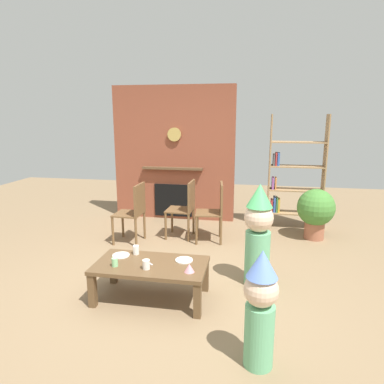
{
  "coord_description": "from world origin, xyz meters",
  "views": [
    {
      "loc": [
        0.86,
        -3.49,
        1.87
      ],
      "look_at": [
        0.15,
        0.4,
        0.99
      ],
      "focal_mm": 32.22,
      "sensor_mm": 36.0,
      "label": 1
    }
  ],
  "objects_px": {
    "birthday_cake_slice": "(189,268)",
    "bookshelf": "(292,178)",
    "paper_plate_rear": "(184,260)",
    "dining_chair_left": "(134,210)",
    "child_in_pink": "(258,232)",
    "paper_cup_near_left": "(115,262)",
    "paper_cup_center": "(136,250)",
    "potted_plant_tall": "(316,210)",
    "dining_chair_right": "(215,208)",
    "dining_chair_middle": "(186,206)",
    "coffee_table": "(151,269)",
    "child_with_cone_hat": "(260,306)",
    "paper_plate_front": "(121,255)",
    "paper_cup_near_right": "(146,264)"
  },
  "relations": [
    {
      "from": "coffee_table",
      "to": "paper_cup_near_right",
      "type": "distance_m",
      "value": 0.17
    },
    {
      "from": "coffee_table",
      "to": "paper_plate_front",
      "type": "xyz_separation_m",
      "value": [
        -0.38,
        0.13,
        0.06
      ]
    },
    {
      "from": "bookshelf",
      "to": "dining_chair_middle",
      "type": "relative_size",
      "value": 2.11
    },
    {
      "from": "dining_chair_left",
      "to": "potted_plant_tall",
      "type": "bearing_deg",
      "value": -164.11
    },
    {
      "from": "paper_cup_near_right",
      "to": "paper_plate_rear",
      "type": "relative_size",
      "value": 0.52
    },
    {
      "from": "paper_cup_near_left",
      "to": "bookshelf",
      "type": "bearing_deg",
      "value": 55.42
    },
    {
      "from": "paper_cup_center",
      "to": "birthday_cake_slice",
      "type": "distance_m",
      "value": 0.73
    },
    {
      "from": "potted_plant_tall",
      "to": "dining_chair_left",
      "type": "bearing_deg",
      "value": -166.27
    },
    {
      "from": "paper_cup_near_left",
      "to": "birthday_cake_slice",
      "type": "xyz_separation_m",
      "value": [
        0.76,
        0.01,
        -0.0
      ]
    },
    {
      "from": "child_in_pink",
      "to": "dining_chair_left",
      "type": "distance_m",
      "value": 2.07
    },
    {
      "from": "paper_plate_rear",
      "to": "child_in_pink",
      "type": "distance_m",
      "value": 0.88
    },
    {
      "from": "dining_chair_right",
      "to": "dining_chair_left",
      "type": "bearing_deg",
      "value": 6.3
    },
    {
      "from": "paper_cup_near_left",
      "to": "child_in_pink",
      "type": "height_order",
      "value": "child_in_pink"
    },
    {
      "from": "bookshelf",
      "to": "coffee_table",
      "type": "relative_size",
      "value": 1.65
    },
    {
      "from": "paper_plate_rear",
      "to": "child_with_cone_hat",
      "type": "relative_size",
      "value": 0.19
    },
    {
      "from": "dining_chair_left",
      "to": "dining_chair_right",
      "type": "xyz_separation_m",
      "value": [
        1.18,
        0.28,
        0.0
      ]
    },
    {
      "from": "paper_cup_center",
      "to": "child_in_pink",
      "type": "relative_size",
      "value": 0.09
    },
    {
      "from": "bookshelf",
      "to": "dining_chair_middle",
      "type": "distance_m",
      "value": 1.88
    },
    {
      "from": "paper_cup_near_left",
      "to": "paper_plate_front",
      "type": "bearing_deg",
      "value": 98.67
    },
    {
      "from": "birthday_cake_slice",
      "to": "potted_plant_tall",
      "type": "bearing_deg",
      "value": 56.33
    },
    {
      "from": "birthday_cake_slice",
      "to": "potted_plant_tall",
      "type": "distance_m",
      "value": 2.77
    },
    {
      "from": "coffee_table",
      "to": "child_in_pink",
      "type": "xyz_separation_m",
      "value": [
        1.08,
        0.53,
        0.28
      ]
    },
    {
      "from": "dining_chair_left",
      "to": "paper_cup_near_left",
      "type": "bearing_deg",
      "value": 105.26
    },
    {
      "from": "child_in_pink",
      "to": "potted_plant_tall",
      "type": "distance_m",
      "value": 1.89
    },
    {
      "from": "potted_plant_tall",
      "to": "dining_chair_right",
      "type": "bearing_deg",
      "value": -166.11
    },
    {
      "from": "dining_chair_right",
      "to": "birthday_cake_slice",
      "type": "bearing_deg",
      "value": 81.98
    },
    {
      "from": "dining_chair_middle",
      "to": "paper_cup_center",
      "type": "bearing_deg",
      "value": 84.79
    },
    {
      "from": "paper_cup_near_right",
      "to": "dining_chair_left",
      "type": "relative_size",
      "value": 0.11
    },
    {
      "from": "potted_plant_tall",
      "to": "paper_cup_near_right",
      "type": "bearing_deg",
      "value": -130.33
    },
    {
      "from": "paper_plate_rear",
      "to": "dining_chair_left",
      "type": "relative_size",
      "value": 0.2
    },
    {
      "from": "paper_plate_front",
      "to": "birthday_cake_slice",
      "type": "xyz_separation_m",
      "value": [
        0.8,
        -0.25,
        0.04
      ]
    },
    {
      "from": "bookshelf",
      "to": "paper_plate_rear",
      "type": "relative_size",
      "value": 10.42
    },
    {
      "from": "child_in_pink",
      "to": "birthday_cake_slice",
      "type": "bearing_deg",
      "value": 18.72
    },
    {
      "from": "potted_plant_tall",
      "to": "birthday_cake_slice",
      "type": "bearing_deg",
      "value": -123.67
    },
    {
      "from": "coffee_table",
      "to": "child_with_cone_hat",
      "type": "distance_m",
      "value": 1.37
    },
    {
      "from": "paper_plate_front",
      "to": "dining_chair_right",
      "type": "relative_size",
      "value": 0.2
    },
    {
      "from": "paper_plate_front",
      "to": "bookshelf",
      "type": "bearing_deg",
      "value": 52.27
    },
    {
      "from": "child_with_cone_hat",
      "to": "dining_chair_left",
      "type": "relative_size",
      "value": 1.04
    },
    {
      "from": "dining_chair_middle",
      "to": "potted_plant_tall",
      "type": "bearing_deg",
      "value": -169.29
    },
    {
      "from": "bookshelf",
      "to": "child_with_cone_hat",
      "type": "distance_m",
      "value": 3.6
    },
    {
      "from": "child_with_cone_hat",
      "to": "dining_chair_left",
      "type": "height_order",
      "value": "child_with_cone_hat"
    },
    {
      "from": "birthday_cake_slice",
      "to": "bookshelf",
      "type": "bearing_deg",
      "value": 67.05
    },
    {
      "from": "dining_chair_left",
      "to": "birthday_cake_slice",
      "type": "bearing_deg",
      "value": 126.96
    },
    {
      "from": "dining_chair_left",
      "to": "paper_cup_center",
      "type": "bearing_deg",
      "value": 112.54
    },
    {
      "from": "paper_cup_center",
      "to": "dining_chair_left",
      "type": "relative_size",
      "value": 0.11
    },
    {
      "from": "paper_cup_near_right",
      "to": "dining_chair_middle",
      "type": "xyz_separation_m",
      "value": [
        -0.01,
        2.02,
        0.07
      ]
    },
    {
      "from": "birthday_cake_slice",
      "to": "child_in_pink",
      "type": "height_order",
      "value": "child_in_pink"
    },
    {
      "from": "paper_plate_rear",
      "to": "potted_plant_tall",
      "type": "bearing_deg",
      "value": 51.42
    },
    {
      "from": "paper_plate_front",
      "to": "paper_plate_rear",
      "type": "xyz_separation_m",
      "value": [
        0.7,
        -0.0,
        0.0
      ]
    },
    {
      "from": "coffee_table",
      "to": "paper_cup_near_left",
      "type": "bearing_deg",
      "value": -159.3
    }
  ]
}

